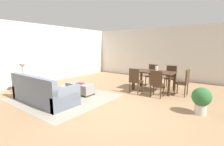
% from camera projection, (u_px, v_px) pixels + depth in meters
% --- Properties ---
extents(ground_plane, '(10.80, 10.80, 0.00)m').
position_uv_depth(ground_plane, '(112.00, 107.00, 4.57)').
color(ground_plane, '#9E7A56').
extents(wall_back, '(9.00, 0.12, 2.70)m').
position_uv_depth(wall_back, '(169.00, 53.00, 8.33)').
color(wall_back, silver).
rests_on(wall_back, ground_plane).
extents(wall_left, '(0.12, 11.00, 2.70)m').
position_uv_depth(wall_left, '(39.00, 54.00, 7.37)').
color(wall_left, silver).
rests_on(wall_left, ground_plane).
extents(area_rug, '(3.00, 2.80, 0.01)m').
position_uv_depth(area_rug, '(64.00, 97.00, 5.44)').
color(area_rug, gray).
rests_on(area_rug, ground_plane).
extents(couch, '(2.25, 0.92, 0.86)m').
position_uv_depth(couch, '(43.00, 93.00, 4.94)').
color(couch, slate).
rests_on(couch, ground_plane).
extents(ottoman_table, '(1.06, 0.51, 0.38)m').
position_uv_depth(ottoman_table, '(81.00, 88.00, 5.81)').
color(ottoman_table, gray).
rests_on(ottoman_table, ground_plane).
extents(side_table, '(0.40, 0.40, 0.58)m').
position_uv_depth(side_table, '(24.00, 81.00, 5.84)').
color(side_table, olive).
rests_on(side_table, ground_plane).
extents(table_lamp, '(0.26, 0.26, 0.53)m').
position_uv_depth(table_lamp, '(22.00, 67.00, 5.75)').
color(table_lamp, brown).
rests_on(table_lamp, side_table).
extents(dining_table, '(1.52, 0.85, 0.76)m').
position_uv_depth(dining_table, '(154.00, 74.00, 6.16)').
color(dining_table, '#422B1C').
rests_on(dining_table, ground_plane).
extents(dining_chair_near_left, '(0.41, 0.41, 0.92)m').
position_uv_depth(dining_chair_near_left, '(135.00, 79.00, 5.82)').
color(dining_chair_near_left, '#422B1C').
rests_on(dining_chair_near_left, ground_plane).
extents(dining_chair_near_right, '(0.42, 0.42, 0.92)m').
position_uv_depth(dining_chair_near_right, '(157.00, 82.00, 5.33)').
color(dining_chair_near_right, '#422B1C').
rests_on(dining_chair_near_right, ground_plane).
extents(dining_chair_far_left, '(0.42, 0.42, 0.92)m').
position_uv_depth(dining_chair_far_left, '(152.00, 74.00, 7.01)').
color(dining_chair_far_left, '#422B1C').
rests_on(dining_chair_far_left, ground_plane).
extents(dining_chair_far_right, '(0.43, 0.43, 0.92)m').
position_uv_depth(dining_chair_far_right, '(171.00, 76.00, 6.57)').
color(dining_chair_far_right, '#422B1C').
rests_on(dining_chair_far_right, ground_plane).
extents(dining_chair_head_east, '(0.41, 0.41, 0.92)m').
position_uv_depth(dining_chair_head_east, '(184.00, 81.00, 5.53)').
color(dining_chair_head_east, '#422B1C').
rests_on(dining_chair_head_east, ground_plane).
extents(vase_centerpiece, '(0.11, 0.11, 0.21)m').
position_uv_depth(vase_centerpiece, '(156.00, 69.00, 6.07)').
color(vase_centerpiece, silver).
rests_on(vase_centerpiece, dining_table).
extents(book_on_ottoman, '(0.31, 0.27, 0.03)m').
position_uv_depth(book_on_ottoman, '(80.00, 83.00, 5.72)').
color(book_on_ottoman, maroon).
rests_on(book_on_ottoman, ottoman_table).
extents(potted_plant, '(0.47, 0.47, 0.69)m').
position_uv_depth(potted_plant, '(201.00, 99.00, 4.02)').
color(potted_plant, beige).
rests_on(potted_plant, ground_plane).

